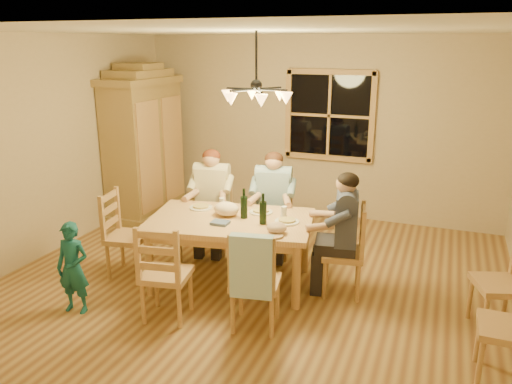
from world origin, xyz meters
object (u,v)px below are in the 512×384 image
at_px(chair_far_right, 273,233).
at_px(chandelier, 256,95).
at_px(adult_woman, 212,188).
at_px(adult_plaid_man, 273,192).
at_px(chair_near_right, 256,297).
at_px(chair_end_right, 342,266).
at_px(chair_far_left, 213,229).
at_px(wine_bottle_b, 263,209).
at_px(wine_bottle_a, 244,203).
at_px(chair_near_left, 167,289).
at_px(dining_table, 231,227).
at_px(armoire, 144,147).
at_px(child, 73,268).
at_px(chair_spare_front, 504,346).
at_px(adult_slate_man, 345,219).
at_px(chair_spare_back, 497,299).
at_px(chair_end_left, 128,249).

bearing_deg(chair_far_right, chandelier, 83.60).
xyz_separation_m(adult_woman, adult_plaid_man, (0.76, 0.14, 0.00)).
height_order(chair_near_right, chair_end_right, same).
relative_size(chair_far_left, wine_bottle_b, 3.00).
relative_size(chair_far_left, wine_bottle_a, 3.00).
xyz_separation_m(chair_near_left, chair_end_right, (1.48, 1.11, 0.00)).
relative_size(chair_near_left, adult_plaid_man, 1.13).
bearing_deg(dining_table, armoire, 142.15).
height_order(chair_near_left, adult_woman, adult_woman).
relative_size(child, chair_spare_front, 0.94).
xyz_separation_m(armoire, adult_plaid_man, (2.37, -0.83, -0.22)).
relative_size(chair_near_right, child, 1.06).
bearing_deg(chair_near_right, adult_slate_man, 46.74).
distance_m(dining_table, chair_far_left, 1.00).
bearing_deg(chair_near_left, chair_far_right, 64.80).
height_order(wine_bottle_b, child, wine_bottle_b).
height_order(adult_woman, child, adult_woman).
bearing_deg(adult_plaid_man, adult_woman, 0.00).
xyz_separation_m(chandelier, wine_bottle_b, (0.15, -0.19, -1.15)).
distance_m(adult_slate_man, chair_spare_front, 1.86).
xyz_separation_m(dining_table, chair_spare_front, (2.68, -0.75, -0.36)).
height_order(adult_woman, wine_bottle_b, adult_woman).
distance_m(armoire, chair_spare_back, 5.20).
relative_size(armoire, chair_spare_back, 2.32).
bearing_deg(chandelier, armoire, 147.74).
bearing_deg(chair_near_left, adult_plaid_man, 64.80).
bearing_deg(chandelier, chair_end_left, -164.71).
height_order(chair_near_left, chair_near_right, same).
relative_size(chandelier, armoire, 0.33).
relative_size(chair_end_left, wine_bottle_a, 3.00).
xyz_separation_m(chandelier, adult_slate_man, (0.96, 0.05, -1.24)).
distance_m(chair_end_left, adult_slate_man, 2.49).
xyz_separation_m(armoire, chair_end_right, (3.38, -1.48, -0.75)).
height_order(dining_table, chair_spare_front, chair_spare_front).
distance_m(adult_plaid_man, chair_spare_front, 3.03).
distance_m(chair_far_right, chair_spare_front, 2.98).
relative_size(chandelier, chair_end_right, 0.78).
xyz_separation_m(chair_far_right, chair_end_right, (1.01, -0.65, 0.00)).
bearing_deg(chair_far_left, chair_near_left, 90.00).
relative_size(dining_table, chair_far_right, 1.93).
bearing_deg(wine_bottle_b, chair_spare_front, -17.78).
relative_size(chair_far_right, chair_spare_back, 1.00).
xyz_separation_m(adult_plaid_man, chair_spare_front, (2.50, -1.63, -0.54)).
bearing_deg(chair_near_right, chair_spare_front, -11.00).
relative_size(adult_woman, child, 0.94).
bearing_deg(armoire, wine_bottle_b, -33.72).
height_order(chair_end_right, wine_bottle_a, wine_bottle_a).
relative_size(chair_near_left, child, 1.06).
distance_m(dining_table, chair_near_right, 1.00).
bearing_deg(adult_woman, chair_far_left, 79.56).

